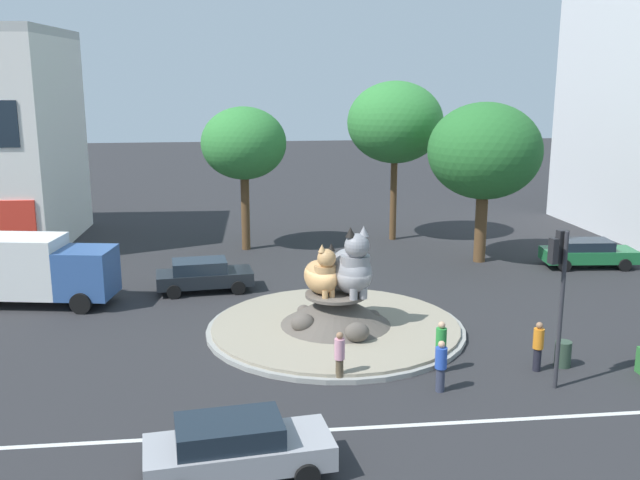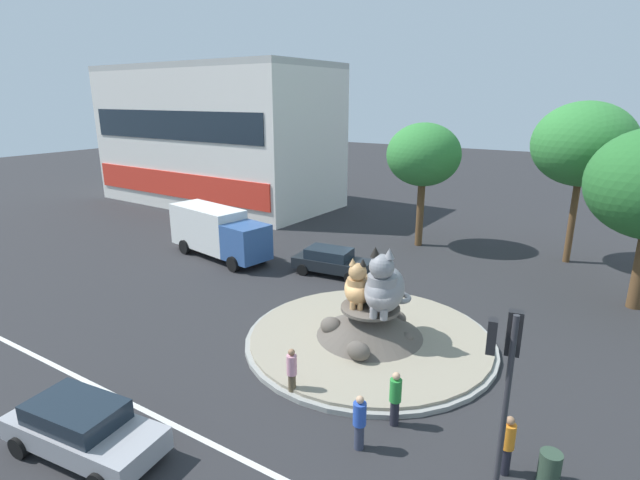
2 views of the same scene
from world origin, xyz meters
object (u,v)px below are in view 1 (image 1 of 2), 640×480
at_px(sedan_on_far_lane, 203,275).
at_px(parked_car_right, 236,447).
at_px(cat_statue_calico, 322,275).
at_px(pedestrian_orange_shirt, 538,345).
at_px(cat_statue_grey, 352,268).
at_px(hatchback_near_shophouse, 588,253).
at_px(second_tree_near_tower, 395,123).
at_px(traffic_light_mast, 560,275).
at_px(broadleaf_tree_behind_island, 244,144).
at_px(litter_bin, 563,354).
at_px(pedestrian_blue_shirt, 441,365).
at_px(delivery_box_truck, 24,268).
at_px(pedestrian_pink_shirt, 340,356).
at_px(pedestrian_green_shirt, 441,345).
at_px(third_tree_left, 485,152).

distance_m(sedan_on_far_lane, parked_car_right, 16.05).
xyz_separation_m(cat_statue_calico, sedan_on_far_lane, (-4.82, 5.97, -1.53)).
bearing_deg(parked_car_right, pedestrian_orange_shirt, 21.25).
bearing_deg(cat_statue_grey, hatchback_near_shophouse, 109.16).
distance_m(cat_statue_grey, second_tree_near_tower, 16.89).
distance_m(traffic_light_mast, broadleaf_tree_behind_island, 22.06).
relative_size(second_tree_near_tower, pedestrian_orange_shirt, 5.42).
xyz_separation_m(sedan_on_far_lane, litter_bin, (12.68, -10.27, -0.33)).
relative_size(cat_statue_grey, second_tree_near_tower, 0.32).
bearing_deg(parked_car_right, traffic_light_mast, 15.36).
distance_m(pedestrian_blue_shirt, delivery_box_truck, 18.86).
relative_size(pedestrian_pink_shirt, pedestrian_green_shirt, 0.96).
xyz_separation_m(broadleaf_tree_behind_island, pedestrian_orange_shirt, (9.56, -18.48, -5.10)).
xyz_separation_m(sedan_on_far_lane, delivery_box_truck, (-7.59, -1.06, 0.86)).
distance_m(second_tree_near_tower, third_tree_left, 6.77).
xyz_separation_m(pedestrian_pink_shirt, pedestrian_orange_shirt, (6.80, 0.14, 0.00)).
distance_m(cat_statue_calico, hatchback_near_shophouse, 16.94).
distance_m(cat_statue_calico, litter_bin, 9.15).
xyz_separation_m(pedestrian_blue_shirt, hatchback_near_shophouse, (11.75, 13.78, -0.12)).
bearing_deg(sedan_on_far_lane, traffic_light_mast, -51.65).
distance_m(third_tree_left, pedestrian_pink_shirt, 18.06).
relative_size(second_tree_near_tower, parked_car_right, 1.94).
relative_size(cat_statue_grey, pedestrian_orange_shirt, 1.72).
bearing_deg(traffic_light_mast, delivery_box_truck, 49.50).
relative_size(sedan_on_far_lane, hatchback_near_shophouse, 0.94).
distance_m(cat_statue_grey, pedestrian_blue_shirt, 6.25).
xyz_separation_m(third_tree_left, sedan_on_far_lane, (-14.47, -3.78, -5.11)).
distance_m(cat_statue_grey, traffic_light_mast, 8.15).
bearing_deg(third_tree_left, pedestrian_green_shirt, -113.57).
distance_m(broadleaf_tree_behind_island, sedan_on_far_lane, 9.74).
bearing_deg(hatchback_near_shophouse, pedestrian_blue_shirt, -125.69).
relative_size(pedestrian_blue_shirt, litter_bin, 1.89).
relative_size(pedestrian_orange_shirt, pedestrian_green_shirt, 0.97).
bearing_deg(cat_statue_calico, third_tree_left, 114.44).
bearing_deg(cat_statue_calico, cat_statue_grey, 65.12).
relative_size(pedestrian_green_shirt, parked_car_right, 0.37).
xyz_separation_m(cat_statue_grey, pedestrian_orange_shirt, (5.67, -4.48, -1.65)).
bearing_deg(broadleaf_tree_behind_island, delivery_box_truck, -137.04).
xyz_separation_m(cat_statue_grey, litter_bin, (6.71, -4.22, -2.12)).
bearing_deg(broadleaf_tree_behind_island, hatchback_near_shophouse, -18.57).
height_order(sedan_on_far_lane, hatchback_near_shophouse, sedan_on_far_lane).
xyz_separation_m(cat_statue_grey, hatchback_near_shophouse, (13.70, 8.09, -1.80)).
relative_size(cat_statue_calico, pedestrian_orange_shirt, 1.35).
xyz_separation_m(third_tree_left, parked_car_right, (-12.98, -19.77, -5.08)).
distance_m(second_tree_near_tower, delivery_box_truck, 22.00).
bearing_deg(third_tree_left, parked_car_right, -123.30).
height_order(traffic_light_mast, pedestrian_blue_shirt, traffic_light_mast).
bearing_deg(third_tree_left, second_tree_near_tower, 121.76).
relative_size(sedan_on_far_lane, parked_car_right, 0.93).
bearing_deg(sedan_on_far_lane, pedestrian_orange_shirt, -48.16).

